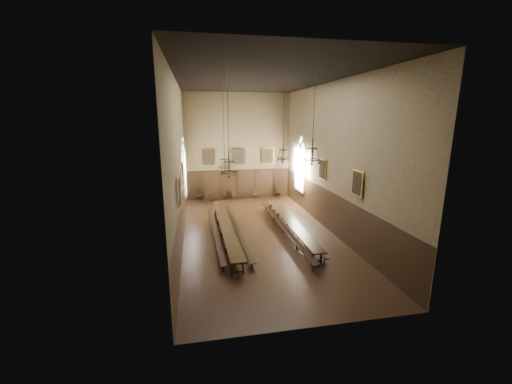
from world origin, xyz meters
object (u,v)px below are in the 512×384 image
object	(u,v)px
chair_3	(235,197)
chandelier_front_left	(229,165)
chandelier_front_right	(312,154)
bench_right_outer	(300,227)
bench_left_outer	(215,233)
bench_left_inner	(236,230)
chair_2	(223,197)
chandelier_back_left	(224,161)
chair_0	(199,198)
bench_right_inner	(284,229)
chair_7	(278,194)
table_right	(290,226)
chair_1	(210,198)
table_left	(226,230)
chandelier_back_right	(283,154)
chair_5	(255,196)

from	to	relation	value
chair_3	chandelier_front_left	bearing A→B (deg)	-105.30
chandelier_front_right	bench_right_outer	bearing A→B (deg)	82.59
chandelier_front_left	chair_3	bearing A→B (deg)	81.79
bench_left_outer	chandelier_front_right	xyz separation A→B (m)	(4.94, -2.48, 4.82)
bench_left_inner	chandelier_front_left	xyz separation A→B (m)	(-0.69, -3.07, 4.42)
chair_2	chandelier_back_left	bearing A→B (deg)	-77.65
chandelier_back_left	chandelier_front_right	xyz separation A→B (m)	(4.07, -4.92, 0.92)
chair_0	chandelier_front_right	distance (m)	13.34
bench_right_inner	chair_7	size ratio (longest dim) A/B	10.53
chair_0	chair_3	size ratio (longest dim) A/B	1.15
bench_left_inner	chair_2	bearing A→B (deg)	90.20
table_right	bench_right_inner	xyz separation A→B (m)	(-0.47, -0.16, -0.08)
chandelier_front_right	bench_left_inner	bearing A→B (deg)	144.35
table_right	chandelier_front_right	world-z (taller)	chandelier_front_right
chair_1	chair_2	world-z (taller)	chair_2
chair_7	chair_3	bearing A→B (deg)	-166.27
chandelier_front_right	chair_3	bearing A→B (deg)	103.74
chair_7	chandelier_front_left	world-z (taller)	chandelier_front_left
chair_0	chandelier_back_left	bearing A→B (deg)	-61.57
chair_0	chandelier_back_left	world-z (taller)	chandelier_back_left
chair_7	table_left	bearing A→B (deg)	-110.08
bench_right_outer	bench_right_inner	bearing A→B (deg)	-170.11
table_left	bench_right_outer	bearing A→B (deg)	0.79
bench_left_outer	chair_1	size ratio (longest dim) A/B	11.15
chandelier_front_right	chair_1	bearing A→B (deg)	113.52
table_left	chair_2	xyz separation A→B (m)	(0.63, 8.72, -0.11)
bench_left_inner	table_left	bearing A→B (deg)	-159.63
bench_right_outer	chair_7	distance (m)	8.70
bench_right_outer	table_right	bearing A→B (deg)	-177.48
chair_3	chandelier_back_right	distance (m)	7.83
chair_5	chandelier_back_left	world-z (taller)	chandelier_back_left
table_right	bench_left_inner	size ratio (longest dim) A/B	1.00
table_right	table_left	bearing A→B (deg)	-179.49
chair_3	chandelier_back_right	world-z (taller)	chandelier_back_right
chair_5	bench_left_inner	bearing A→B (deg)	-119.37
bench_left_outer	chandelier_back_right	size ratio (longest dim) A/B	1.96
chandelier_back_left	bench_right_inner	bearing A→B (deg)	-39.19
bench_left_outer	bench_right_outer	distance (m)	5.25
bench_right_inner	chandelier_back_right	bearing A→B (deg)	76.45
chair_5	chair_3	bearing A→B (deg)	169.75
chandelier_back_right	chair_3	bearing A→B (deg)	113.06
chandelier_back_right	chair_5	bearing A→B (deg)	96.94
table_left	bench_left_inner	distance (m)	0.71
table_right	chandelier_back_right	world-z (taller)	chandelier_back_right
bench_right_outer	chair_0	size ratio (longest dim) A/B	9.57
chair_0	chair_2	world-z (taller)	chair_0
chair_3	table_left	bearing A→B (deg)	-107.71
chair_0	bench_left_outer	bearing A→B (deg)	-71.44
chair_2	chair_1	bearing A→B (deg)	-164.01
bench_left_outer	bench_right_outer	xyz separation A→B (m)	(5.25, -0.04, 0.01)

